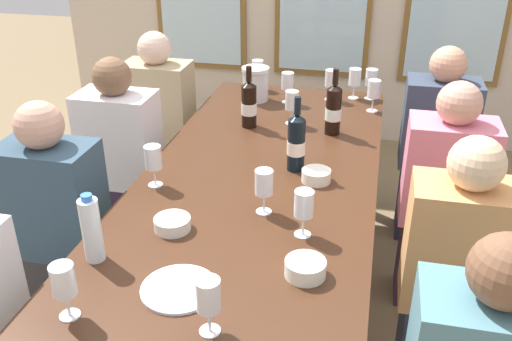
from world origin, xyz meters
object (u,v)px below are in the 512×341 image
object	(u,v)px
wine_glass_0	(258,69)
seated_person_4	(123,168)
tasting_bowl_2	(172,224)
wine_glass_7	(374,91)
tasting_bowl_0	(316,176)
wine_glass_8	(264,183)
white_plate_0	(179,289)
metal_pitcher	(255,84)
wine_bottle_0	(296,142)
wine_glass_1	(355,78)
wine_glass_3	(208,298)
seated_person_7	(435,151)
dining_table	(260,188)
water_bottle	(91,229)
wine_bottle_2	(333,109)
seated_person_1	(453,283)
tasting_bowl_1	(305,268)
wine_glass_2	(292,102)
wine_glass_4	(371,79)
wine_glass_10	(153,158)
wine_glass_6	(288,83)
seated_person_5	(442,204)
seated_person_6	(161,129)
wine_glass_5	(64,283)
wine_glass_9	(331,79)
wine_glass_11	(304,205)
wine_bottle_1	(249,104)
seated_person_0	(59,233)

from	to	relation	value
wine_glass_0	seated_person_4	size ratio (longest dim) A/B	0.16
tasting_bowl_2	wine_glass_7	bearing A→B (deg)	64.40
tasting_bowl_0	wine_glass_8	bearing A→B (deg)	-118.94
white_plate_0	metal_pitcher	size ratio (longest dim) A/B	1.23
wine_bottle_0	wine_glass_1	xyz separation A→B (m)	(0.18, 0.97, -0.00)
wine_glass_3	seated_person_7	world-z (taller)	seated_person_7
dining_table	water_bottle	xyz separation A→B (m)	(-0.39, -0.71, 0.18)
wine_bottle_2	seated_person_1	distance (m)	1.02
white_plate_0	tasting_bowl_1	xyz separation A→B (m)	(0.36, 0.16, 0.02)
water_bottle	wine_bottle_0	bearing A→B (deg)	55.88
wine_glass_1	wine_glass_2	distance (m)	0.54
wine_glass_4	wine_glass_10	distance (m)	1.48
dining_table	wine_glass_10	world-z (taller)	wine_glass_10
tasting_bowl_0	wine_glass_10	distance (m)	0.67
wine_glass_6	tasting_bowl_1	bearing A→B (deg)	-78.07
seated_person_5	seated_person_6	world-z (taller)	same
white_plate_0	seated_person_4	bearing A→B (deg)	122.88
wine_glass_5	seated_person_4	world-z (taller)	seated_person_4
wine_bottle_0	water_bottle	xyz separation A→B (m)	(-0.53, -0.79, -0.01)
wine_glass_9	seated_person_4	size ratio (longest dim) A/B	0.16
dining_table	wine_glass_11	bearing A→B (deg)	-59.91
white_plate_0	wine_glass_1	size ratio (longest dim) A/B	1.35
seated_person_5	wine_glass_3	bearing A→B (deg)	-120.23
tasting_bowl_0	seated_person_4	distance (m)	1.11
wine_glass_1	wine_bottle_1	bearing A→B (deg)	-132.01
water_bottle	wine_glass_9	bearing A→B (deg)	70.98
dining_table	water_bottle	world-z (taller)	water_bottle
wine_glass_11	wine_glass_1	bearing A→B (deg)	87.07
wine_bottle_0	wine_glass_9	xyz separation A→B (m)	(0.05, 0.91, -0.00)
wine_bottle_2	seated_person_5	world-z (taller)	seated_person_5
metal_pitcher	wine_glass_1	bearing A→B (deg)	15.73
seated_person_1	white_plate_0	bearing A→B (deg)	-149.66
wine_glass_11	wine_bottle_1	bearing A→B (deg)	113.93
tasting_bowl_2	wine_glass_1	distance (m)	1.62
wine_glass_1	wine_glass_11	world-z (taller)	same
wine_glass_8	seated_person_1	xyz separation A→B (m)	(0.71, 0.01, -0.34)
wine_glass_11	seated_person_0	xyz separation A→B (m)	(-1.04, 0.11, -0.34)
wine_bottle_2	wine_glass_3	xyz separation A→B (m)	(-0.19, -1.46, -0.01)
wine_glass_5	wine_glass_1	bearing A→B (deg)	71.98
wine_bottle_0	seated_person_5	distance (m)	0.77
dining_table	metal_pitcher	xyz separation A→B (m)	(-0.22, 0.89, 0.16)
wine_glass_8	seated_person_6	distance (m)	1.49
wine_glass_11	tasting_bowl_0	bearing A→B (deg)	90.71
wine_glass_10	wine_glass_11	world-z (taller)	same
wine_glass_0	seated_person_7	distance (m)	1.12
wine_glass_0	water_bottle	bearing A→B (deg)	-94.49
wine_glass_1	wine_glass_5	xyz separation A→B (m)	(-0.66, -2.02, -0.00)
wine_glass_5	dining_table	bearing A→B (deg)	71.06
tasting_bowl_0	wine_glass_4	xyz separation A→B (m)	(0.17, 1.07, 0.09)
seated_person_5	seated_person_7	distance (m)	0.59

